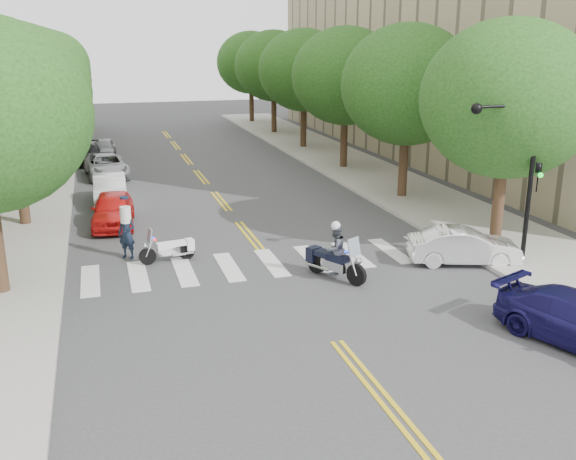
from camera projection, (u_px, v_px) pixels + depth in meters
name	position (u px, v px, depth m)	size (l,w,h in m)	color
ground	(336.00, 342.00, 16.86)	(140.00, 140.00, 0.00)	#38383A
sidewalk_left	(25.00, 186.00, 34.43)	(5.00, 60.00, 0.15)	#9E9991
sidewalk_right	(354.00, 167.00, 39.65)	(5.00, 60.00, 0.15)	#9E9991
tree_l_1	(10.00, 93.00, 25.72)	(6.40, 6.40, 8.45)	#382316
tree_l_2	(27.00, 81.00, 33.06)	(6.40, 6.40, 8.45)	#382316
tree_l_3	(39.00, 74.00, 40.41)	(6.40, 6.40, 8.45)	#382316
tree_l_4	(46.00, 69.00, 47.76)	(6.40, 6.40, 8.45)	#382316
tree_l_5	(52.00, 65.00, 55.10)	(6.40, 6.40, 8.45)	#382316
tree_r_0	(508.00, 99.00, 23.20)	(6.40, 6.40, 8.45)	#382316
tree_r_1	(407.00, 85.00, 30.55)	(6.40, 6.40, 8.45)	#382316
tree_r_2	(345.00, 76.00, 37.90)	(6.40, 6.40, 8.45)	#382316
tree_r_3	(304.00, 70.00, 45.24)	(6.40, 6.40, 8.45)	#382316
tree_r_4	(274.00, 66.00, 52.59)	(6.40, 6.40, 8.45)	#382316
tree_r_5	(251.00, 63.00, 59.94)	(6.40, 6.40, 8.45)	#382316
traffic_signal_pole	(520.00, 163.00, 21.13)	(2.82, 0.42, 6.00)	black
motorcycle_police	(334.00, 253.00, 21.12)	(1.43, 2.24, 1.98)	black
motorcycle_parked	(172.00, 249.00, 22.90)	(2.02, 0.66, 1.30)	black
officer_standing	(127.00, 234.00, 23.07)	(0.68, 0.44, 1.85)	#162031
convertible	(464.00, 246.00, 22.60)	(1.35, 3.87, 1.28)	white
parked_car_a	(113.00, 209.00, 27.17)	(1.70, 4.22, 1.44)	red
parked_car_b	(110.00, 190.00, 30.77)	(1.50, 4.29, 1.41)	silver
parked_car_c	(107.00, 166.00, 36.83)	(2.18, 4.72, 1.31)	#94959B
parked_car_d	(87.00, 153.00, 41.13)	(1.73, 4.25, 1.23)	black
parked_car_e	(104.00, 148.00, 43.32)	(1.44, 3.59, 1.22)	gray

